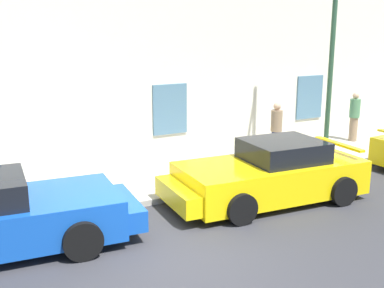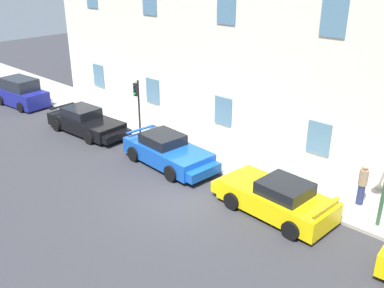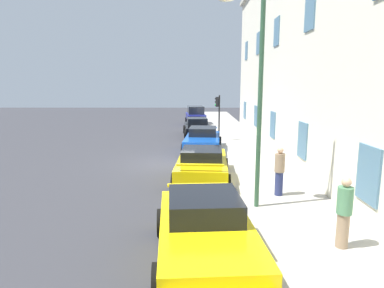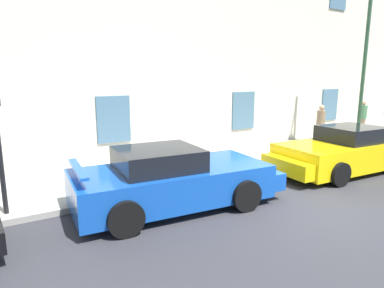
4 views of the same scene
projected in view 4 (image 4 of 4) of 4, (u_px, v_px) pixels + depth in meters
ground_plane at (311, 208)px, 7.76m from camera, size 80.00×80.00×0.00m
sidewalk at (210, 165)px, 11.22m from camera, size 60.00×3.25×0.14m
building_facade at (163, 3)px, 12.86m from camera, size 33.65×3.83×11.34m
sportscar_yellow_flank at (178, 180)px, 7.78m from camera, size 4.94×2.42×1.41m
sportscar_white_middle at (340, 153)px, 10.54m from camera, size 4.80×2.36×1.42m
street_lamp at (377, 33)px, 12.50m from camera, size 0.44×1.42×6.47m
pedestrian_admiring at (320, 125)px, 13.78m from camera, size 0.44×0.44×1.69m
pedestrian_strolling at (363, 118)px, 16.15m from camera, size 0.36×0.36×1.69m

